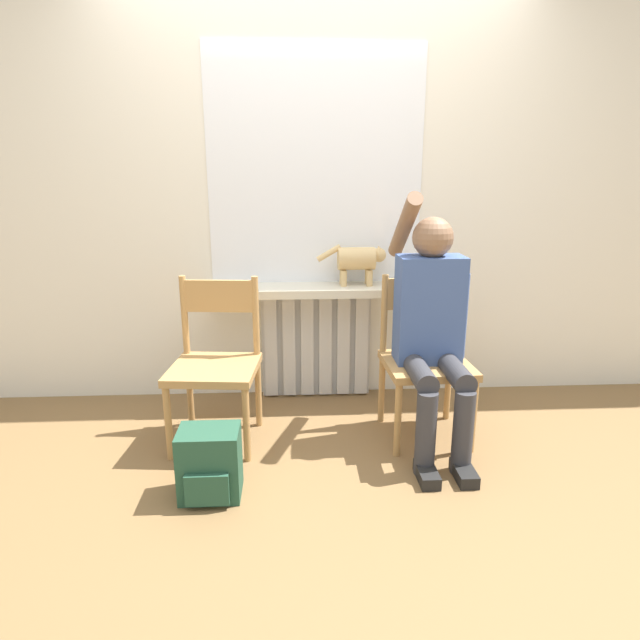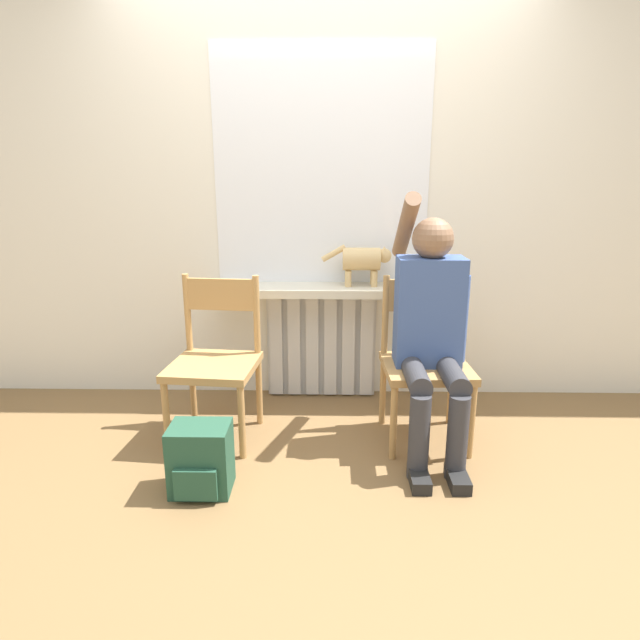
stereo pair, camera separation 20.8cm
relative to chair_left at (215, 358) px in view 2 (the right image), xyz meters
The scene contains 10 objects.
ground_plane 0.93m from the chair_left, 46.02° to the right, with size 12.00×12.00×0.00m, color brown.
wall_with_window 1.24m from the chair_left, 49.03° to the left, with size 7.00×0.06×2.70m.
radiator 0.81m from the chair_left, 45.37° to the left, with size 0.70×0.08×0.70m.
windowsill 0.79m from the chair_left, 40.40° to the left, with size 1.34×0.28×0.05m.
window_glass 1.30m from the chair_left, 47.45° to the left, with size 1.29×0.01×1.39m.
chair_left is the anchor object (origin of this frame).
chair_right 1.13m from the chair_left, ahead, with size 0.46×0.46×0.88m.
person 1.16m from the chair_left, ahead, with size 0.36×0.95×1.33m.
cat 1.06m from the chair_left, 31.32° to the left, with size 0.42×0.14×0.25m.
backpack 0.62m from the chair_left, 86.71° to the right, with size 0.27×0.23×0.32m.
Camera 2 is at (0.05, -2.13, 1.42)m, focal length 30.00 mm.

